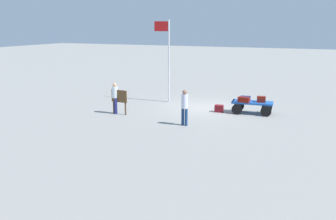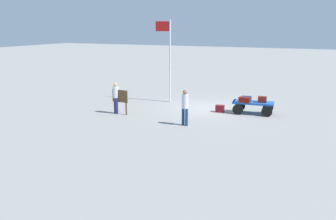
{
  "view_description": "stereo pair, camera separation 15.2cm",
  "coord_description": "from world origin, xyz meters",
  "views": [
    {
      "loc": [
        -6.3,
        19.84,
        4.72
      ],
      "look_at": [
        -0.24,
        6.0,
        1.17
      ],
      "focal_mm": 38.66,
      "sensor_mm": 36.0,
      "label": 1
    },
    {
      "loc": [
        -6.44,
        19.78,
        4.72
      ],
      "look_at": [
        -0.24,
        6.0,
        1.17
      ],
      "focal_mm": 38.66,
      "sensor_mm": 36.0,
      "label": 2
    }
  ],
  "objects": [
    {
      "name": "ground_plane",
      "position": [
        0.0,
        0.0,
        0.0
      ],
      "size": [
        120.0,
        120.0,
        0.0
      ],
      "primitive_type": "plane",
      "color": "gray"
    },
    {
      "name": "luggage_cart",
      "position": [
        -2.77,
        0.36,
        0.47
      ],
      "size": [
        2.25,
        1.27,
        0.67
      ],
      "color": "#1E56B0",
      "rests_on": "ground"
    },
    {
      "name": "suitcase_maroon",
      "position": [
        -3.25,
        0.34,
        0.83
      ],
      "size": [
        0.49,
        0.36,
        0.33
      ],
      "color": "maroon",
      "rests_on": "luggage_cart"
    },
    {
      "name": "suitcase_olive",
      "position": [
        -2.39,
        0.73,
        0.81
      ],
      "size": [
        0.64,
        0.36,
        0.29
      ],
      "color": "maroon",
      "rests_on": "luggage_cart"
    },
    {
      "name": "suitcase_dark",
      "position": [
        -2.37,
        0.21,
        0.79
      ],
      "size": [
        0.55,
        0.35,
        0.24
      ],
      "color": "navy",
      "rests_on": "luggage_cart"
    },
    {
      "name": "suitcase_tan",
      "position": [
        -1.04,
        0.74,
        0.2
      ],
      "size": [
        0.51,
        0.39,
        0.39
      ],
      "color": "maroon",
      "rests_on": "ground"
    },
    {
      "name": "worker_lead",
      "position": [
        -0.26,
        4.08,
        1.0
      ],
      "size": [
        0.39,
        0.39,
        1.74
      ],
      "color": "navy",
      "rests_on": "ground"
    },
    {
      "name": "worker_trailing",
      "position": [
        4.06,
        3.36,
        0.98
      ],
      "size": [
        0.47,
        0.47,
        1.69
      ],
      "color": "navy",
      "rests_on": "ground"
    },
    {
      "name": "flagpole",
      "position": [
        2.75,
        -0.65,
        3.05
      ],
      "size": [
        1.02,
        0.1,
        5.05
      ],
      "color": "silver",
      "rests_on": "ground"
    },
    {
      "name": "signboard",
      "position": [
        3.78,
        3.39,
        0.88
      ],
      "size": [
        0.98,
        0.14,
        1.33
      ],
      "color": "#4C3319",
      "rests_on": "ground"
    }
  ]
}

